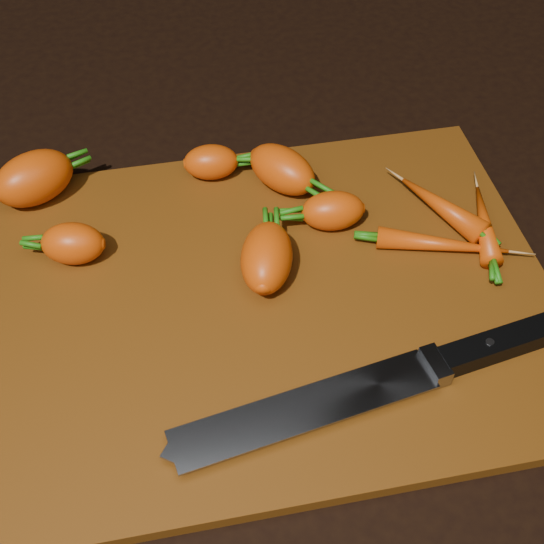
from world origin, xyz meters
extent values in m
cube|color=black|center=(0.00, 0.00, -0.01)|extent=(2.00, 2.00, 0.01)
cube|color=#5A2E09|center=(0.00, 0.00, 0.01)|extent=(0.50, 0.40, 0.01)
ellipsoid|color=#E44E0D|center=(-0.21, 0.17, 0.04)|extent=(0.10, 0.08, 0.05)
ellipsoid|color=#E44E0D|center=(-0.17, 0.08, 0.03)|extent=(0.07, 0.05, 0.04)
ellipsoid|color=#E44E0D|center=(0.04, 0.14, 0.03)|extent=(0.08, 0.09, 0.04)
ellipsoid|color=#E44E0D|center=(0.00, 0.02, 0.04)|extent=(0.07, 0.09, 0.05)
ellipsoid|color=#E44E0D|center=(0.07, 0.08, 0.03)|extent=(0.06, 0.04, 0.04)
ellipsoid|color=#E44E0D|center=(-0.03, 0.17, 0.03)|extent=(0.06, 0.04, 0.04)
ellipsoid|color=#E44E0D|center=(0.21, 0.04, 0.02)|extent=(0.05, 0.10, 0.02)
ellipsoid|color=#E44E0D|center=(0.16, 0.02, 0.02)|extent=(0.12, 0.06, 0.02)
ellipsoid|color=#E44E0D|center=(0.18, 0.07, 0.03)|extent=(0.07, 0.10, 0.03)
cube|color=gray|center=(-0.11, -0.15, 0.02)|extent=(0.22, 0.07, 0.00)
cube|color=gray|center=(0.01, -0.13, 0.02)|extent=(0.02, 0.04, 0.02)
cube|color=black|center=(0.07, -0.12, 0.02)|extent=(0.13, 0.04, 0.02)
cylinder|color=#B2B2B7|center=(0.05, -0.12, 0.03)|extent=(0.01, 0.01, 0.00)
camera|label=1|loc=(-0.09, -0.43, 0.53)|focal=50.00mm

